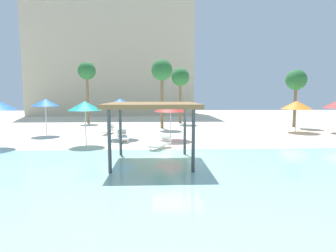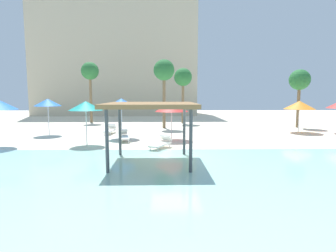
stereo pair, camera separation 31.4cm
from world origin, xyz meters
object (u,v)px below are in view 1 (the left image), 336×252
(beach_umbrella_teal_4, at_px, (85,106))
(beach_umbrella_red_7, at_px, (171,107))
(lounge_chair_0, at_px, (123,136))
(beach_umbrella_blue_2, at_px, (120,103))
(palm_tree_0, at_px, (162,72))
(lounge_chair_3, at_px, (161,143))
(palm_tree_1, at_px, (180,78))
(palm_tree_3, at_px, (87,72))
(beach_umbrella_blue_6, at_px, (45,103))
(palm_tree_2, at_px, (296,81))
(shade_pavilion, at_px, (152,107))
(beach_umbrella_orange_0, at_px, (297,105))
(lounge_chair_1, at_px, (108,130))

(beach_umbrella_teal_4, height_order, beach_umbrella_red_7, beach_umbrella_teal_4)
(lounge_chair_0, bearing_deg, beach_umbrella_blue_2, -178.56)
(lounge_chair_0, bearing_deg, palm_tree_0, 146.61)
(beach_umbrella_blue_2, bearing_deg, lounge_chair_3, -53.86)
(palm_tree_0, xyz_separation_m, palm_tree_1, (2.05, 4.25, -0.35))
(beach_umbrella_blue_2, bearing_deg, palm_tree_3, 114.31)
(beach_umbrella_blue_6, bearing_deg, palm_tree_2, 11.82)
(beach_umbrella_teal_4, distance_m, beach_umbrella_red_7, 5.61)
(beach_umbrella_blue_2, relative_size, beach_umbrella_teal_4, 1.04)
(shade_pavilion, bearing_deg, beach_umbrella_orange_0, 40.36)
(beach_umbrella_red_7, xyz_separation_m, lounge_chair_3, (-0.68, -3.10, -1.92))
(beach_umbrella_teal_4, bearing_deg, beach_umbrella_orange_0, 18.84)
(beach_umbrella_teal_4, distance_m, palm_tree_3, 14.41)
(beach_umbrella_orange_0, height_order, beach_umbrella_blue_2, beach_umbrella_blue_2)
(beach_umbrella_blue_2, height_order, lounge_chair_3, beach_umbrella_blue_2)
(palm_tree_0, bearing_deg, lounge_chair_0, -111.49)
(beach_umbrella_blue_2, relative_size, beach_umbrella_red_7, 1.10)
(beach_umbrella_orange_0, height_order, palm_tree_0, palm_tree_0)
(beach_umbrella_teal_4, distance_m, beach_umbrella_blue_6, 5.89)
(beach_umbrella_red_7, xyz_separation_m, lounge_chair_0, (-3.23, -0.44, -1.92))
(palm_tree_0, relative_size, palm_tree_3, 0.95)
(beach_umbrella_red_7, distance_m, lounge_chair_1, 5.99)
(beach_umbrella_red_7, bearing_deg, lounge_chair_3, -102.45)
(beach_umbrella_orange_0, bearing_deg, beach_umbrella_red_7, -161.86)
(lounge_chair_1, distance_m, lounge_chair_3, 7.39)
(beach_umbrella_red_7, bearing_deg, palm_tree_3, 125.78)
(beach_umbrella_orange_0, relative_size, beach_umbrella_red_7, 1.00)
(beach_umbrella_blue_2, distance_m, palm_tree_3, 12.41)
(beach_umbrella_blue_6, height_order, palm_tree_3, palm_tree_3)
(shade_pavilion, relative_size, palm_tree_0, 0.63)
(lounge_chair_3, distance_m, palm_tree_1, 14.79)
(beach_umbrella_orange_0, distance_m, palm_tree_1, 11.87)
(beach_umbrella_red_7, relative_size, lounge_chair_1, 1.33)
(beach_umbrella_orange_0, distance_m, lounge_chair_0, 14.42)
(lounge_chair_0, bearing_deg, palm_tree_1, 144.99)
(palm_tree_3, bearing_deg, shade_pavilion, -68.10)
(palm_tree_2, height_order, palm_tree_3, palm_tree_3)
(beach_umbrella_blue_2, bearing_deg, palm_tree_0, 62.17)
(palm_tree_2, bearing_deg, beach_umbrella_orange_0, -115.13)
(beach_umbrella_blue_6, relative_size, palm_tree_1, 0.47)
(beach_umbrella_teal_4, relative_size, beach_umbrella_red_7, 1.05)
(palm_tree_2, bearing_deg, palm_tree_1, 159.23)
(lounge_chair_1, height_order, palm_tree_2, palm_tree_2)
(shade_pavilion, xyz_separation_m, lounge_chair_0, (-2.08, 6.03, -2.21))
(lounge_chair_1, xyz_separation_m, palm_tree_2, (16.89, 3.77, 4.02))
(beach_umbrella_blue_6, xyz_separation_m, beach_umbrella_red_7, (9.31, -2.34, -0.24))
(beach_umbrella_orange_0, xyz_separation_m, palm_tree_1, (-8.95, 7.37, 2.56))
(beach_umbrella_blue_2, relative_size, palm_tree_3, 0.43)
(lounge_chair_3, bearing_deg, lounge_chair_1, -119.60)
(palm_tree_1, bearing_deg, palm_tree_0, -115.71)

